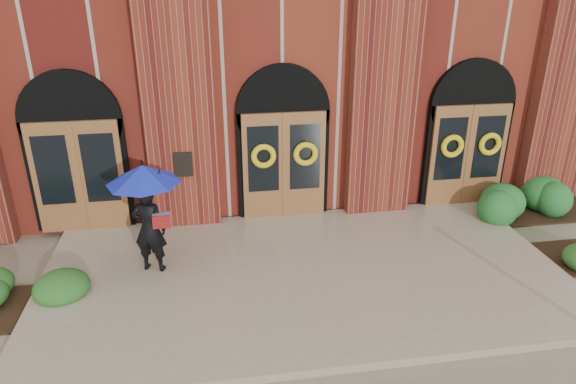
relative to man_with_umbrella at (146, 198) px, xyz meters
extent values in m
plane|color=gray|center=(2.88, -0.72, -1.66)|extent=(90.00, 90.00, 0.00)
cube|color=tan|center=(2.88, -0.57, -1.59)|extent=(10.00, 5.30, 0.15)
cube|color=maroon|center=(2.88, 8.18, 1.84)|extent=(16.00, 12.00, 7.00)
cube|color=black|center=(0.63, 1.75, -0.01)|extent=(0.40, 0.05, 0.55)
cube|color=maroon|center=(0.63, 2.00, 1.84)|extent=(1.50, 0.45, 7.00)
cube|color=maroon|center=(5.13, 2.00, 1.84)|extent=(1.50, 0.45, 7.00)
cube|color=maroon|center=(9.63, 2.00, 1.84)|extent=(1.50, 0.45, 7.00)
cube|color=brown|center=(-1.62, 1.99, -0.26)|extent=(1.90, 0.10, 2.50)
cylinder|color=black|center=(-1.62, 2.13, 0.99)|extent=(2.10, 0.22, 2.10)
cube|color=brown|center=(2.88, 1.99, -0.26)|extent=(1.90, 0.10, 2.50)
cylinder|color=black|center=(2.88, 2.13, 0.99)|extent=(2.10, 0.22, 2.10)
cube|color=brown|center=(7.38, 1.99, -0.26)|extent=(1.90, 0.10, 2.50)
cylinder|color=black|center=(7.38, 2.13, 0.99)|extent=(2.10, 0.22, 2.10)
torus|color=yellow|center=(2.40, 1.87, 0.04)|extent=(0.57, 0.13, 0.57)
torus|color=yellow|center=(3.36, 1.87, 0.04)|extent=(0.57, 0.13, 0.57)
torus|color=yellow|center=(6.90, 1.87, 0.04)|extent=(0.57, 0.13, 0.57)
torus|color=yellow|center=(7.86, 1.87, 0.04)|extent=(0.57, 0.13, 0.57)
imported|color=black|center=(0.00, 0.00, -0.64)|extent=(0.73, 0.59, 1.75)
cone|color=#1625AC|center=(0.00, 0.00, 0.47)|extent=(1.69, 1.69, 0.35)
cylinder|color=black|center=(0.05, -0.05, 0.01)|extent=(0.02, 0.02, 0.59)
cube|color=#95979A|center=(0.25, -0.14, -0.40)|extent=(0.36, 0.25, 0.26)
cube|color=maroon|center=(0.25, -0.23, -0.40)|extent=(0.32, 0.12, 0.26)
ellipsoid|color=#215F26|center=(8.94, 1.48, -1.26)|extent=(3.16, 1.26, 0.81)
ellipsoid|color=#26581E|center=(-2.22, -0.75, -1.41)|extent=(1.44, 1.24, 0.51)
ellipsoid|color=#295A20|center=(8.42, -0.72, -1.42)|extent=(1.38, 1.18, 0.49)
camera|label=1|loc=(1.21, -8.94, 3.84)|focal=32.00mm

